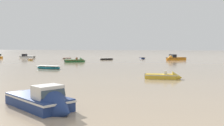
% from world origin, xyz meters
% --- Properties ---
extents(rowboat_moored_0, '(2.54, 3.26, 0.50)m').
position_xyz_m(rowboat_moored_0, '(-17.84, 63.60, 0.14)').
color(rowboat_moored_0, white).
rests_on(rowboat_moored_0, ground).
extents(rowboat_moored_1, '(4.67, 1.72, 0.73)m').
position_xyz_m(rowboat_moored_1, '(-0.07, 29.30, 0.20)').
color(rowboat_moored_1, '#197084').
rests_on(rowboat_moored_1, ground).
extents(motorboat_moored_2, '(6.07, 2.81, 2.23)m').
position_xyz_m(motorboat_moored_2, '(-34.72, 63.68, 0.34)').
color(motorboat_moored_2, white).
rests_on(motorboat_moored_2, ground).
extents(motorboat_moored_3, '(5.08, 5.01, 1.82)m').
position_xyz_m(motorboat_moored_3, '(-5.50, 48.56, 0.25)').
color(motorboat_moored_3, '#23602D').
rests_on(motorboat_moored_3, ground).
extents(rowboat_moored_2, '(4.11, 3.90, 0.67)m').
position_xyz_m(rowboat_moored_2, '(-3.76, 63.36, 0.18)').
color(rowboat_moored_2, black).
rests_on(rowboat_moored_2, ground).
extents(rowboat_moored_3, '(3.19, 2.62, 0.49)m').
position_xyz_m(rowboat_moored_3, '(-22.77, 52.05, 0.13)').
color(rowboat_moored_3, gold).
rests_on(rowboat_moored_3, ground).
extents(motorboat_moored_4, '(4.31, 2.15, 1.42)m').
position_xyz_m(motorboat_moored_4, '(20.73, 22.70, 0.19)').
color(motorboat_moored_4, gold).
rests_on(motorboat_moored_4, ground).
extents(rowboat_moored_4, '(3.11, 4.15, 0.63)m').
position_xyz_m(rowboat_moored_4, '(4.86, 72.94, 0.17)').
color(rowboat_moored_4, navy).
rests_on(rowboat_moored_4, ground).
extents(motorboat_moored_5, '(5.96, 6.56, 2.51)m').
position_xyz_m(motorboat_moored_5, '(15.57, 67.15, 0.38)').
color(motorboat_moored_5, orange).
rests_on(motorboat_moored_5, ground).
extents(motorboat_moored_6, '(5.90, 4.05, 2.13)m').
position_xyz_m(motorboat_moored_6, '(16.74, 5.84, 0.32)').
color(motorboat_moored_6, navy).
rests_on(motorboat_moored_6, ground).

